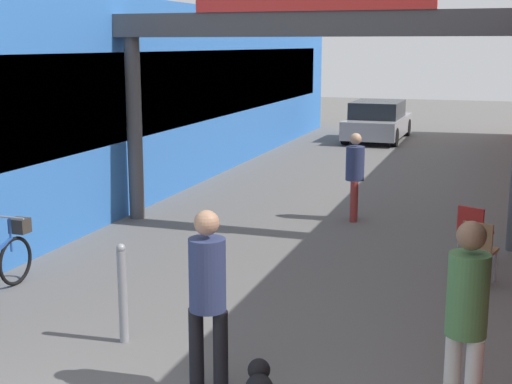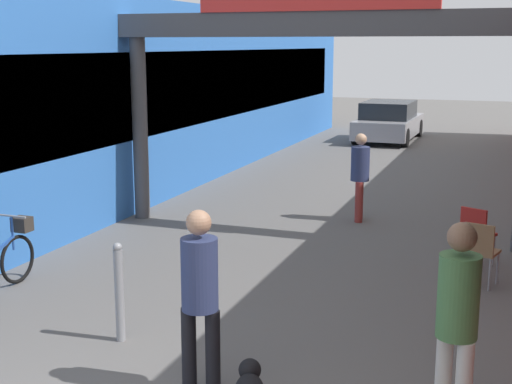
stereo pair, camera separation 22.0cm
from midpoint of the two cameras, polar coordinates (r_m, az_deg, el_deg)
name	(u,v)px [view 1 (the left image)]	position (r m, az deg, el deg)	size (l,w,h in m)	color
storefront_left	(122,97)	(16.49, -11.05, 7.48)	(3.00, 26.00, 4.09)	blue
arcade_sign_gateway	(313,49)	(11.97, 4.02, 11.32)	(7.40, 0.47, 4.37)	#4C4C4F
pedestrian_with_dog	(208,290)	(6.57, -4.86, -7.82)	(0.38, 0.35, 1.76)	black
pedestrian_companion	(467,312)	(6.15, 15.51, -9.22)	(0.48, 0.48, 1.82)	silver
pedestrian_carrying_crate	(355,171)	(13.18, 7.44, 1.67)	(0.39, 0.40, 1.63)	#99332D
bollard_post_metal	(123,293)	(7.95, -11.41, -7.90)	(0.10, 0.10, 1.12)	gray
cafe_chair_wood_nearer	(479,247)	(10.03, 16.81, -4.20)	(0.49, 0.49, 0.89)	gray
cafe_chair_red_farther	(473,229)	(10.92, 16.43, -2.89)	(0.53, 0.53, 0.89)	gray
parked_car_silver	(378,121)	(24.60, 9.45, 5.60)	(1.85, 4.03, 1.33)	#99999E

